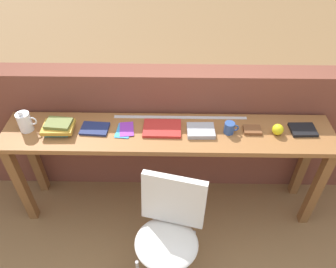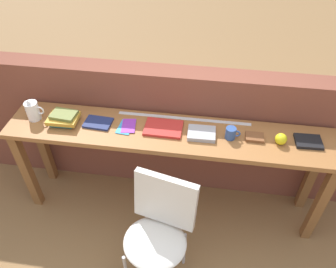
{
  "view_description": "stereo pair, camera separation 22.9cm",
  "coord_description": "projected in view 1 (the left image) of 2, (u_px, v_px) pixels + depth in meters",
  "views": [
    {
      "loc": [
        0.03,
        -1.54,
        2.5
      ],
      "look_at": [
        0.0,
        0.25,
        0.9
      ],
      "focal_mm": 35.0,
      "sensor_mm": 36.0,
      "label": 1
    },
    {
      "loc": [
        0.26,
        -1.53,
        2.5
      ],
      "look_at": [
        0.0,
        0.25,
        0.9
      ],
      "focal_mm": 35.0,
      "sensor_mm": 36.0,
      "label": 2
    }
  ],
  "objects": [
    {
      "name": "ruler_metal_back_edge",
      "position": [
        180.0,
        117.0,
        2.58
      ],
      "size": [
        1.04,
        0.03,
        0.0
      ],
      "primitive_type": "cube",
      "color": "silver",
      "rests_on": "sideboard"
    },
    {
      "name": "book_stack_leftmost",
      "position": [
        58.0,
        127.0,
        2.42
      ],
      "size": [
        0.23,
        0.17,
        0.09
      ],
      "color": "#19757A",
      "rests_on": "sideboard"
    },
    {
      "name": "pitcher_white",
      "position": [
        25.0,
        122.0,
        2.42
      ],
      "size": [
        0.14,
        0.1,
        0.18
      ],
      "color": "white",
      "rests_on": "sideboard"
    },
    {
      "name": "leather_journal_brown",
      "position": [
        252.0,
        130.0,
        2.45
      ],
      "size": [
        0.13,
        0.1,
        0.02
      ],
      "primitive_type": "cube",
      "rotation": [
        0.0,
        0.0,
        -0.01
      ],
      "color": "brown",
      "rests_on": "sideboard"
    },
    {
      "name": "brick_wall_back",
      "position": [
        169.0,
        130.0,
        2.89
      ],
      "size": [
        6.0,
        0.2,
        1.2
      ],
      "primitive_type": "cube",
      "color": "brown",
      "rests_on": "ground"
    },
    {
      "name": "sports_ball_small",
      "position": [
        278.0,
        130.0,
        2.41
      ],
      "size": [
        0.08,
        0.08,
        0.08
      ],
      "primitive_type": "sphere",
      "color": "yellow",
      "rests_on": "sideboard"
    },
    {
      "name": "magazine_cycling",
      "position": [
        95.0,
        129.0,
        2.46
      ],
      "size": [
        0.21,
        0.16,
        0.02
      ],
      "primitive_type": "cube",
      "rotation": [
        0.0,
        0.0,
        -0.06
      ],
      "color": "navy",
      "rests_on": "sideboard"
    },
    {
      "name": "book_repair_rightmost",
      "position": [
        303.0,
        130.0,
        2.45
      ],
      "size": [
        0.19,
        0.15,
        0.02
      ],
      "primitive_type": "cube",
      "rotation": [
        0.0,
        0.0,
        0.03
      ],
      "color": "black",
      "rests_on": "sideboard"
    },
    {
      "name": "mug",
      "position": [
        230.0,
        128.0,
        2.41
      ],
      "size": [
        0.11,
        0.08,
        0.09
      ],
      "color": "#2D4C8C",
      "rests_on": "sideboard"
    },
    {
      "name": "book_grey_hardcover",
      "position": [
        201.0,
        131.0,
        2.43
      ],
      "size": [
        0.21,
        0.17,
        0.03
      ],
      "primitive_type": "cube",
      "rotation": [
        0.0,
        0.0,
        0.02
      ],
      "color": "#9E9EA3",
      "rests_on": "sideboard"
    },
    {
      "name": "pamphlet_pile_colourful",
      "position": [
        125.0,
        130.0,
        2.46
      ],
      "size": [
        0.15,
        0.19,
        0.01
      ],
      "color": "green",
      "rests_on": "sideboard"
    },
    {
      "name": "ground_plane",
      "position": [
        168.0,
        231.0,
        2.81
      ],
      "size": [
        40.0,
        40.0,
        0.0
      ],
      "primitive_type": "plane",
      "color": "olive"
    },
    {
      "name": "book_open_centre",
      "position": [
        162.0,
        128.0,
        2.46
      ],
      "size": [
        0.29,
        0.21,
        0.02
      ],
      "primitive_type": "cube",
      "rotation": [
        0.0,
        0.0,
        -0.01
      ],
      "color": "red",
      "rests_on": "sideboard"
    },
    {
      "name": "sideboard",
      "position": [
        168.0,
        145.0,
        2.55
      ],
      "size": [
        2.5,
        0.44,
        0.88
      ],
      "color": "#996033",
      "rests_on": "ground"
    },
    {
      "name": "chair_white_moulded",
      "position": [
        169.0,
        229.0,
        2.24
      ],
      "size": [
        0.53,
        0.54,
        0.89
      ],
      "color": "silver",
      "rests_on": "ground"
    }
  ]
}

